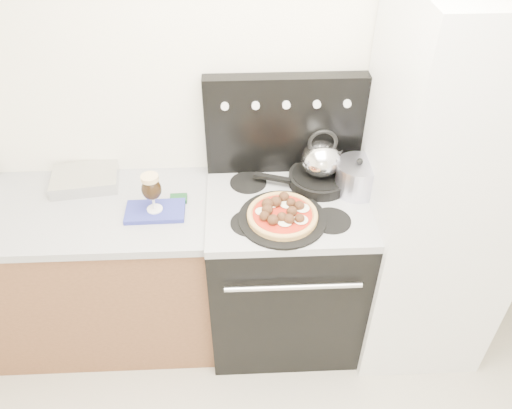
{
  "coord_description": "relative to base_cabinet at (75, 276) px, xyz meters",
  "views": [
    {
      "loc": [
        -0.15,
        -0.63,
        2.39
      ],
      "look_at": [
        -0.07,
        1.05,
        1.01
      ],
      "focal_mm": 35.0,
      "sensor_mm": 36.0,
      "label": 1
    }
  ],
  "objects": [
    {
      "name": "skillet",
      "position": [
        1.27,
        0.11,
        0.52
      ],
      "size": [
        0.38,
        0.38,
        0.05
      ],
      "primitive_type": "cylinder",
      "rotation": [
        0.0,
        0.0,
        -0.34
      ],
      "color": "black",
      "rests_on": "cooktop"
    },
    {
      "name": "backguard",
      "position": [
        1.1,
        0.25,
        0.74
      ],
      "size": [
        0.76,
        0.08,
        0.5
      ],
      "primitive_type": "cube",
      "color": "black",
      "rests_on": "cooktop"
    },
    {
      "name": "tea_kettle",
      "position": [
        1.27,
        0.11,
        0.65
      ],
      "size": [
        0.24,
        0.24,
        0.21
      ],
      "primitive_type": null,
      "rotation": [
        0.0,
        0.0,
        0.31
      ],
      "color": "silver",
      "rests_on": "skillet"
    },
    {
      "name": "room_shell",
      "position": [
        1.02,
        -0.91,
        0.82
      ],
      "size": [
        3.52,
        3.01,
        2.52
      ],
      "color": "#B9AFA0",
      "rests_on": "ground"
    },
    {
      "name": "oven_mitt",
      "position": [
        0.49,
        -0.06,
        0.48
      ],
      "size": [
        0.27,
        0.16,
        0.02
      ],
      "primitive_type": "cube",
      "rotation": [
        0.0,
        0.0,
        0.02
      ],
      "color": "navy",
      "rests_on": "countertop"
    },
    {
      "name": "stove_body",
      "position": [
        1.1,
        -0.02,
        0.01
      ],
      "size": [
        0.76,
        0.65,
        0.88
      ],
      "primitive_type": "cube",
      "color": "black",
      "rests_on": "ground"
    },
    {
      "name": "pizza",
      "position": [
        1.07,
        -0.16,
        0.52
      ],
      "size": [
        0.37,
        0.37,
        0.04
      ],
      "primitive_type": null,
      "rotation": [
        0.0,
        0.0,
        -0.2
      ],
      "color": "tan",
      "rests_on": "pizza_pan"
    },
    {
      "name": "stock_pot",
      "position": [
        1.44,
        0.04,
        0.56
      ],
      "size": [
        0.22,
        0.22,
        0.15
      ],
      "primitive_type": "cylinder",
      "rotation": [
        0.0,
        0.0,
        -0.09
      ],
      "color": "silver",
      "rests_on": "cooktop"
    },
    {
      "name": "cooktop",
      "position": [
        1.1,
        -0.02,
        0.47
      ],
      "size": [
        0.76,
        0.65,
        0.04
      ],
      "primitive_type": "cube",
      "color": "#ADADB2",
      "rests_on": "stove_body"
    },
    {
      "name": "countertop",
      "position": [
        0.0,
        0.0,
        0.45
      ],
      "size": [
        1.48,
        0.63,
        0.04
      ],
      "primitive_type": "cube",
      "color": "#A5A6AD",
      "rests_on": "base_cabinet"
    },
    {
      "name": "fridge",
      "position": [
        1.8,
        -0.05,
        0.52
      ],
      "size": [
        0.64,
        0.68,
        1.9
      ],
      "primitive_type": "cube",
      "color": "silver",
      "rests_on": "ground"
    },
    {
      "name": "beer_glass",
      "position": [
        0.49,
        -0.06,
        0.59
      ],
      "size": [
        0.1,
        0.1,
        0.19
      ],
      "primitive_type": null,
      "rotation": [
        0.0,
        0.0,
        0.11
      ],
      "color": "black",
      "rests_on": "oven_mitt"
    },
    {
      "name": "pizza_pan",
      "position": [
        1.07,
        -0.16,
        0.5
      ],
      "size": [
        0.42,
        0.42,
        0.01
      ],
      "primitive_type": "cylinder",
      "rotation": [
        0.0,
        0.0,
        -0.06
      ],
      "color": "black",
      "rests_on": "cooktop"
    },
    {
      "name": "foil_sheet",
      "position": [
        0.12,
        0.18,
        0.5
      ],
      "size": [
        0.34,
        0.27,
        0.06
      ],
      "primitive_type": "cube",
      "rotation": [
        0.0,
        0.0,
        0.13
      ],
      "color": "silver",
      "rests_on": "countertop"
    },
    {
      "name": "base_cabinet",
      "position": [
        0.0,
        0.0,
        0.0
      ],
      "size": [
        1.45,
        0.6,
        0.86
      ],
      "primitive_type": "cube",
      "color": "brown",
      "rests_on": "ground"
    }
  ]
}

